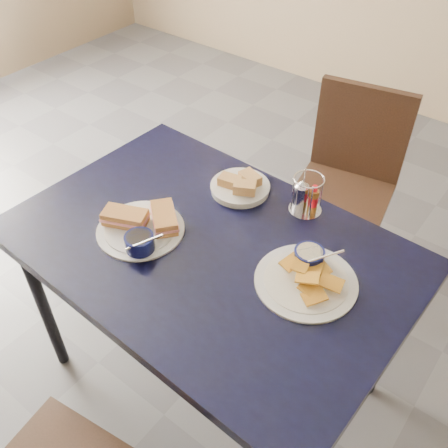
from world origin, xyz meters
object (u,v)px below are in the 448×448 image
Objects in this scene: dining_table at (209,258)px; condiment_caddy at (306,196)px; bread_basket at (241,186)px; plantain_plate at (307,273)px; sandwich_plate at (142,226)px; chair_far at (353,172)px.

condiment_caddy is at bearing 65.09° from dining_table.
condiment_caddy is (0.23, 0.05, 0.03)m from bread_basket.
dining_table is at bearing -74.18° from bread_basket.
bread_basket is at bearing 152.15° from plantain_plate.
sandwich_plate is (-0.20, -0.09, 0.09)m from dining_table.
condiment_caddy is (-0.16, 0.26, 0.04)m from plantain_plate.
chair_far is 6.43× the size of condiment_caddy.
dining_table is at bearing -114.91° from condiment_caddy.
dining_table is 0.38m from condiment_caddy.
dining_table is 1.46× the size of chair_far.
condiment_caddy is at bearing 49.60° from sandwich_plate.
bread_basket is (-0.14, -0.67, 0.27)m from chair_far.
chair_far reaches higher than plantain_plate.
sandwich_plate is 0.53m from plantain_plate.
sandwich_plate reaches higher than bread_basket.
plantain_plate is at bearing -27.85° from bread_basket.
sandwich_plate is (-0.26, -1.03, 0.27)m from chair_far.
bread_basket is (-0.39, 0.21, 0.00)m from plantain_plate.
chair_far reaches higher than dining_table.
plantain_plate reaches higher than bread_basket.
chair_far is 0.70m from condiment_caddy.
chair_far reaches higher than bread_basket.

